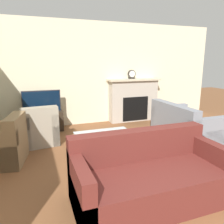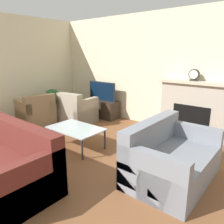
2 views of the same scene
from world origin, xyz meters
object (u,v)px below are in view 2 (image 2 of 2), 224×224
Objects in this scene: couch_sectional at (1,163)px; coffee_table at (76,129)px; armchair_accent at (77,112)px; mantel_clock at (194,75)px; tv at (102,91)px; couch_loveseat at (170,159)px; armchair_by_window at (36,114)px; potted_plant at (53,99)px.

couch_sectional is 1.81× the size of coffee_table.
armchair_accent is 2.91m from mantel_clock.
tv reaches higher than coffee_table.
tv is 2.14m from coffee_table.
coffee_table is (1.10, -1.03, 0.06)m from armchair_accent.
couch_loveseat is 2.18m from mantel_clock.
armchair_accent is (-1.20, 2.49, 0.01)m from couch_sectional.
armchair_accent is at bearing 136.75° from coffee_table.
mantel_clock is at bearing 3.22° from tv.
tv reaches higher than couch_loveseat.
couch_sectional is 2.11× the size of armchair_accent.
couch_sectional is 3.85m from mantel_clock.
couch_sectional is at bearing -86.09° from coffee_table.
mantel_clock is at bearing 12.42° from couch_loveseat.
armchair_accent is at bearing 73.01° from couch_loveseat.
mantel_clock reaches higher than armchair_accent.
potted_plant is at bearing -144.36° from armchair_by_window.
couch_sectional is 3.35m from potted_plant.
potted_plant is (-2.13, 1.04, 0.15)m from coffee_table.
coffee_table is at bearing -25.97° from potted_plant.
couch_sectional is at bearing 132.07° from couch_loveseat.
tv is 3.63× the size of mantel_clock.
armchair_by_window and armchair_accent have the same top height.
potted_plant is (-2.23, 2.49, 0.22)m from couch_sectional.
tv is at bearing 35.91° from potted_plant.
couch_loveseat is at bearing 157.36° from armchair_accent.
mantel_clock reaches higher than couch_sectional.
couch_loveseat and armchair_by_window have the same top height.
mantel_clock is (2.55, 0.97, 1.03)m from armchair_accent.
potted_plant is (-1.03, 0.00, 0.21)m from armchair_accent.
coffee_table is 1.31× the size of potted_plant.
armchair_accent is 1.12× the size of potted_plant.
armchair_accent is 0.86× the size of coffee_table.
potted_plant is (-1.14, -0.83, -0.23)m from tv.
tv is 3.52m from couch_sectional.
tv is 1.43m from potted_plant.
couch_sectional and armchair_by_window have the same top height.
couch_sectional is at bearing -71.89° from tv.
mantel_clock reaches higher than couch_loveseat.
tv is at bearing -176.78° from mantel_clock.
potted_plant is 3.22× the size of mantel_clock.
couch_sectional is 2.54m from armchair_by_window.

